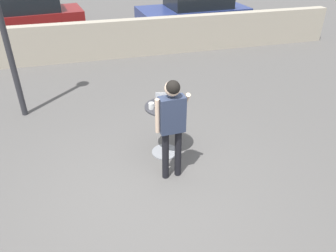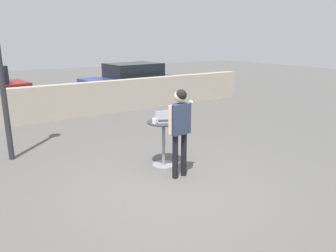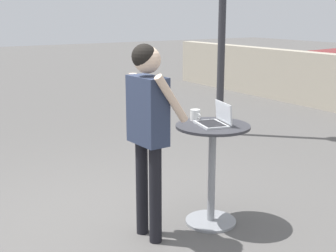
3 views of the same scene
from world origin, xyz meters
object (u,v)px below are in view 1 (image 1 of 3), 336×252
coffee_mug (151,106)px  standing_person (172,118)px  cafe_table (165,124)px  parked_car_further_down (194,12)px  laptop (165,103)px  parked_car_near_street (20,16)px

coffee_mug → standing_person: bearing=-74.2°
cafe_table → coffee_mug: (-0.24, -0.03, 0.41)m
cafe_table → parked_car_further_down: bearing=67.4°
laptop → parked_car_near_street: parked_car_near_street is taller
laptop → coffee_mug: laptop is taller
coffee_mug → standing_person: standing_person is taller
coffee_mug → parked_car_further_down: size_ratio=0.03×
parked_car_near_street → parked_car_further_down: 6.35m
laptop → parked_car_near_street: (-3.20, 8.28, -0.19)m
cafe_table → parked_car_near_street: size_ratio=0.21×
coffee_mug → standing_person: 0.66m
laptop → standing_person: size_ratio=0.22×
cafe_table → parked_car_further_down: size_ratio=0.23×
parked_car_further_down → cafe_table: bearing=-112.6°
cafe_table → parked_car_near_street: 8.89m
standing_person → parked_car_further_down: (3.15, 8.08, -0.30)m
cafe_table → laptop: size_ratio=2.58×
cafe_table → parked_car_further_down: (3.09, 7.42, 0.20)m
standing_person → parked_car_near_street: standing_person is taller
laptop → parked_car_further_down: size_ratio=0.09×
cafe_table → parked_car_near_street: parked_car_near_street is taller
cafe_table → laptop: bearing=61.4°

